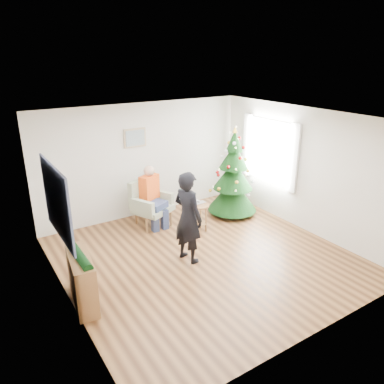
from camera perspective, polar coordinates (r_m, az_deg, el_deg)
floor at (r=7.15m, az=1.95°, el=-9.87°), size 5.00×5.00×0.00m
ceiling at (r=6.25m, az=2.24°, el=11.16°), size 5.00×5.00×0.00m
wall_back at (r=8.66m, az=-7.39°, el=4.82°), size 5.00×0.00×5.00m
wall_front at (r=4.94m, az=19.01°, el=-8.66°), size 5.00×0.00×5.00m
wall_left at (r=5.66m, az=-19.31°, el=-4.87°), size 0.00×5.00×5.00m
wall_right at (r=8.21m, az=16.62°, el=3.24°), size 0.00×5.00×5.00m
window_panel at (r=8.79m, az=11.75°, el=6.14°), size 0.04×1.30×1.40m
curtains at (r=8.77m, az=11.60°, el=6.12°), size 0.05×1.75×1.50m
christmas_tree at (r=8.70m, az=6.29°, el=2.42°), size 1.15×1.15×2.07m
stool at (r=7.99m, az=1.14°, el=-3.92°), size 0.41×0.41×0.61m
laptop at (r=7.87m, az=1.16°, el=-1.85°), size 0.34×0.23×0.03m
armchair at (r=8.32m, az=-6.29°, el=-2.50°), size 0.98×0.96×1.02m
seated_person at (r=8.18m, az=-6.04°, el=-0.57°), size 0.57×0.72×1.34m
standing_man at (r=6.69m, az=-0.62°, el=-3.88°), size 0.54×0.70×1.70m
game_controller at (r=6.64m, az=0.84°, el=-1.39°), size 0.07×0.13×0.04m
console at (r=6.02m, az=-16.42°, el=-12.71°), size 0.43×1.03×0.80m
garland at (r=5.81m, az=-16.84°, el=-9.23°), size 0.14×0.90×0.14m
tapestry at (r=5.84m, az=-19.95°, el=-1.47°), size 0.03×1.50×1.15m
framed_picture at (r=8.42m, az=-8.69°, el=8.16°), size 0.52×0.05×0.42m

